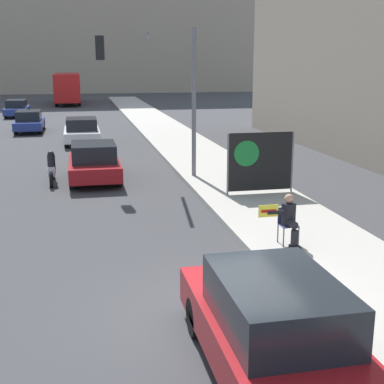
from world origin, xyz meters
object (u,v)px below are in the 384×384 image
object	(u,v)px
traffic_light_pole	(158,76)
motorcycle_on_road	(52,169)
car_on_road_far_lane	(17,108)
seated_protester	(289,218)
city_bus_on_road	(68,86)
parked_car_curbside	(273,328)
car_on_road_midblock	(82,131)
protest_banner	(260,162)
car_on_road_nearest	(94,162)
car_on_road_distant	(29,121)

from	to	relation	value
traffic_light_pole	motorcycle_on_road	size ratio (longest dim) A/B	2.52
traffic_light_pole	car_on_road_far_lane	xyz separation A→B (m)	(-7.84, 26.63, -3.17)
seated_protester	city_bus_on_road	distance (m)	48.90
parked_car_curbside	car_on_road_midblock	bearing A→B (deg)	95.78
protest_banner	seated_protester	bearing A→B (deg)	-101.35
seated_protester	protest_banner	world-z (taller)	protest_banner
parked_car_curbside	motorcycle_on_road	distance (m)	14.07
parked_car_curbside	car_on_road_midblock	world-z (taller)	parked_car_curbside
car_on_road_midblock	car_on_road_far_lane	bearing A→B (deg)	107.15
protest_banner	traffic_light_pole	bearing A→B (deg)	129.71
seated_protester	car_on_road_midblock	distance (m)	19.15
seated_protester	protest_banner	xyz separation A→B (m)	(1.01, 5.04, 0.40)
seated_protester	parked_car_curbside	world-z (taller)	parked_car_curbside
car_on_road_far_lane	car_on_road_nearest	bearing A→B (deg)	-78.29
seated_protester	car_on_road_far_lane	xyz separation A→B (m)	(-9.64, 35.05, -0.12)
car_on_road_nearest	car_on_road_far_lane	world-z (taller)	car_on_road_nearest
traffic_light_pole	car_on_road_nearest	world-z (taller)	traffic_light_pole
car_on_road_midblock	city_bus_on_road	distance (m)	30.00
seated_protester	car_on_road_far_lane	size ratio (longest dim) A/B	0.27
seated_protester	protest_banner	size ratio (longest dim) A/B	0.54
traffic_light_pole	seated_protester	bearing A→B (deg)	-77.95
traffic_light_pole	car_on_road_far_lane	bearing A→B (deg)	106.40
traffic_light_pole	parked_car_curbside	world-z (taller)	traffic_light_pole
car_on_road_nearest	car_on_road_distant	bearing A→B (deg)	102.93
car_on_road_distant	parked_car_curbside	bearing A→B (deg)	-79.18
car_on_road_distant	city_bus_on_road	size ratio (longest dim) A/B	0.39
city_bus_on_road	car_on_road_far_lane	bearing A→B (deg)	-106.27
car_on_road_midblock	city_bus_on_road	size ratio (longest dim) A/B	0.38
motorcycle_on_road	seated_protester	bearing A→B (deg)	-56.70
traffic_light_pole	car_on_road_midblock	world-z (taller)	traffic_light_pole
protest_banner	motorcycle_on_road	world-z (taller)	protest_banner
car_on_road_nearest	city_bus_on_road	distance (m)	39.73
car_on_road_nearest	car_on_road_midblock	bearing A→B (deg)	92.07
traffic_light_pole	car_on_road_distant	xyz separation A→B (m)	(-6.00, 16.10, -3.18)
motorcycle_on_road	car_on_road_midblock	bearing A→B (deg)	83.07
car_on_road_distant	seated_protester	bearing A→B (deg)	-72.35
parked_car_curbside	seated_protester	bearing A→B (deg)	65.71
car_on_road_midblock	motorcycle_on_road	distance (m)	9.91
protest_banner	car_on_road_midblock	bearing A→B (deg)	112.33
parked_car_curbside	car_on_road_midblock	xyz separation A→B (m)	(-2.37, 23.44, -0.05)
seated_protester	car_on_road_midblock	bearing A→B (deg)	126.23
car_on_road_nearest	city_bus_on_road	bearing A→B (deg)	92.15
seated_protester	protest_banner	bearing A→B (deg)	101.11
protest_banner	traffic_light_pole	size ratio (longest dim) A/B	0.42
traffic_light_pole	city_bus_on_road	world-z (taller)	traffic_light_pole
car_on_road_far_lane	city_bus_on_road	bearing A→B (deg)	73.73
protest_banner	motorcycle_on_road	bearing A→B (deg)	151.18
car_on_road_nearest	car_on_road_far_lane	size ratio (longest dim) A/B	0.91
city_bus_on_road	car_on_road_nearest	bearing A→B (deg)	-87.85
seated_protester	traffic_light_pole	world-z (taller)	traffic_light_pole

